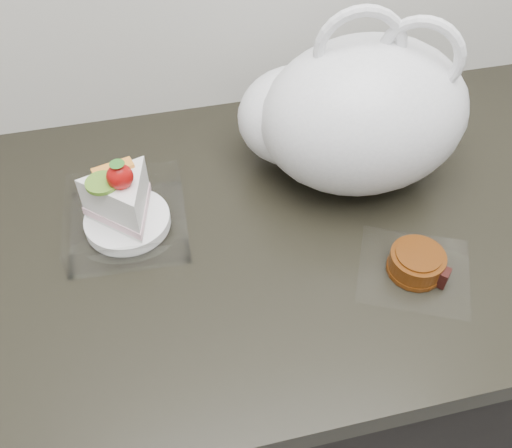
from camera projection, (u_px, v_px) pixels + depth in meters
counter at (296, 363)px, 1.19m from camera, size 2.04×0.64×0.90m
cake_tray at (125, 210)px, 0.82m from camera, size 0.18×0.18×0.13m
mooncake_wrap at (417, 265)px, 0.78m from camera, size 0.20×0.19×0.04m
plastic_bag at (350, 115)px, 0.84m from camera, size 0.39×0.33×0.29m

